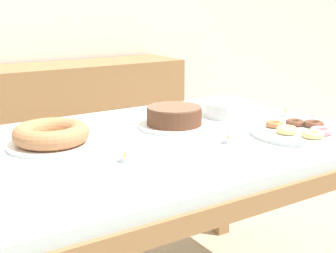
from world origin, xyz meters
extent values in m
cube|color=silver|center=(0.00, 0.00, 0.73)|extent=(1.51, 0.99, 0.04)
cube|color=olive|center=(0.00, -0.47, 0.68)|extent=(1.55, 0.08, 0.06)
cube|color=olive|center=(0.00, 0.47, 0.68)|extent=(1.55, 0.08, 0.06)
cube|color=olive|center=(0.73, 0.00, 0.68)|extent=(0.08, 1.02, 0.06)
cube|color=olive|center=(0.71, 0.45, 0.35)|extent=(0.07, 0.07, 0.69)
cube|color=olive|center=(0.00, 1.55, 0.42)|extent=(2.15, 0.44, 0.83)
cylinder|color=white|center=(0.17, 0.10, 0.76)|extent=(0.28, 0.28, 0.01)
cylinder|color=brown|center=(0.17, 0.10, 0.79)|extent=(0.21, 0.21, 0.06)
cylinder|color=brown|center=(0.17, 0.10, 0.83)|extent=(0.21, 0.21, 0.01)
cylinder|color=white|center=(-0.31, 0.11, 0.76)|extent=(0.30, 0.30, 0.01)
torus|color=#BC7A4C|center=(-0.31, 0.11, 0.79)|extent=(0.25, 0.25, 0.06)
cylinder|color=white|center=(0.50, -0.24, 0.76)|extent=(0.36, 0.36, 0.01)
torus|color=brown|center=(0.59, -0.23, 0.78)|extent=(0.07, 0.07, 0.02)
torus|color=brown|center=(0.55, -0.17, 0.78)|extent=(0.07, 0.07, 0.02)
torus|color=#B27042|center=(0.46, -0.15, 0.78)|extent=(0.07, 0.07, 0.02)
torus|color=#EAD184|center=(0.43, -0.24, 0.78)|extent=(0.08, 0.08, 0.03)
torus|color=#EAD184|center=(0.47, -0.32, 0.78)|extent=(0.08, 0.08, 0.02)
torus|color=pink|center=(0.53, -0.31, 0.78)|extent=(0.08, 0.08, 0.02)
cylinder|color=white|center=(0.47, 0.13, 0.76)|extent=(0.21, 0.21, 0.01)
cylinder|color=white|center=(0.47, 0.13, 0.77)|extent=(0.21, 0.21, 0.01)
cylinder|color=white|center=(0.47, 0.13, 0.78)|extent=(0.21, 0.21, 0.01)
cylinder|color=white|center=(0.47, 0.13, 0.79)|extent=(0.21, 0.21, 0.01)
cylinder|color=white|center=(0.47, 0.13, 0.80)|extent=(0.21, 0.21, 0.01)
cylinder|color=white|center=(0.47, 0.13, 0.81)|extent=(0.21, 0.21, 0.01)
cylinder|color=silver|center=(0.21, -0.18, 0.76)|extent=(0.04, 0.04, 0.02)
cylinder|color=white|center=(0.21, -0.18, 0.76)|extent=(0.03, 0.03, 0.00)
cone|color=#F9B74C|center=(0.21, -0.18, 0.78)|extent=(0.01, 0.01, 0.02)
cylinder|color=silver|center=(-0.18, -0.16, 0.76)|extent=(0.04, 0.04, 0.02)
cylinder|color=white|center=(-0.18, -0.16, 0.76)|extent=(0.03, 0.03, 0.00)
cone|color=#F9B74C|center=(-0.18, -0.16, 0.78)|extent=(0.01, 0.01, 0.02)
cylinder|color=silver|center=(0.67, -0.01, 0.76)|extent=(0.04, 0.04, 0.02)
cylinder|color=white|center=(0.67, -0.01, 0.76)|extent=(0.03, 0.03, 0.00)
cone|color=#F9B74C|center=(0.67, -0.01, 0.78)|extent=(0.01, 0.01, 0.02)
camera|label=1|loc=(-0.80, -1.37, 1.22)|focal=50.00mm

